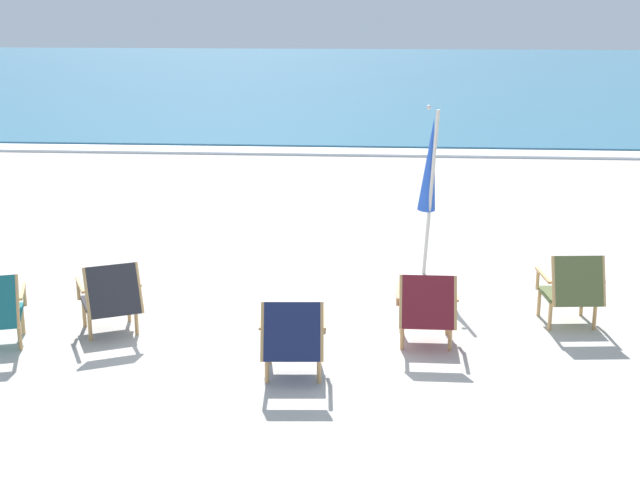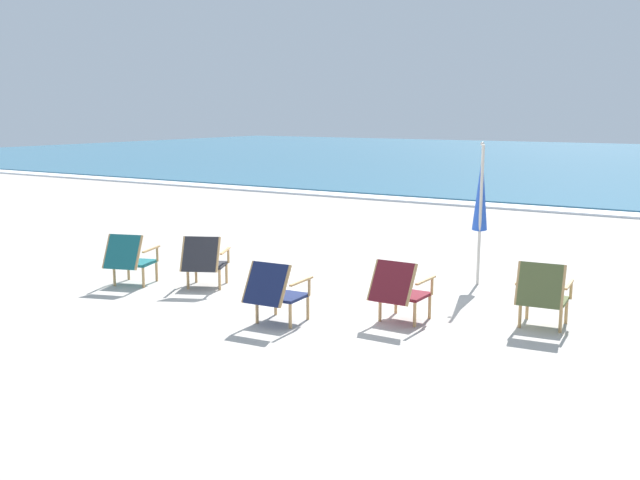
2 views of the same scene
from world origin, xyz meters
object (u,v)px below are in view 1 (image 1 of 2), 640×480
at_px(beach_chair_back_left, 427,308).
at_px(beach_chair_mid_center, 293,337).
at_px(beach_chair_front_left, 111,297).
at_px(umbrella_furled_blue, 430,166).
at_px(beach_chair_back_right, 572,288).

bearing_deg(beach_chair_back_left, beach_chair_mid_center, -144.74).
xyz_separation_m(beach_chair_front_left, beach_chair_mid_center, (1.96, -0.96, -0.00)).
bearing_deg(umbrella_furled_blue, beach_chair_back_right, -50.21).
height_order(beach_chair_front_left, beach_chair_back_right, beach_chair_back_right).
bearing_deg(beach_chair_front_left, umbrella_furled_blue, 35.02).
xyz_separation_m(beach_chair_back_right, beach_chair_mid_center, (-2.76, -1.55, -0.01)).
relative_size(beach_chair_mid_center, umbrella_furled_blue, 0.38).
bearing_deg(beach_chair_back_left, beach_chair_back_right, 24.11).
height_order(beach_chair_back_left, beach_chair_front_left, beach_chair_front_left).
relative_size(beach_chair_front_left, beach_chair_back_right, 1.13).
xyz_separation_m(beach_chair_back_left, beach_chair_back_right, (1.53, 0.69, 0.01)).
relative_size(beach_chair_front_left, umbrella_furled_blue, 0.44).
relative_size(beach_chair_back_left, beach_chair_front_left, 0.85).
bearing_deg(beach_chair_front_left, beach_chair_mid_center, -26.16).
relative_size(beach_chair_back_left, umbrella_furled_blue, 0.37).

